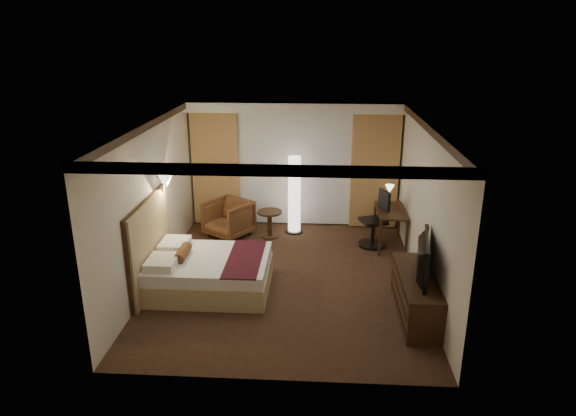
# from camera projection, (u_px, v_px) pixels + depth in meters

# --- Properties ---
(floor) EXTENTS (4.50, 5.50, 0.01)m
(floor) POSITION_uv_depth(u_px,v_px,m) (287.00, 278.00, 8.88)
(floor) COLOR #312113
(floor) RESTS_ON ground
(ceiling) EXTENTS (4.50, 5.50, 0.01)m
(ceiling) POSITION_uv_depth(u_px,v_px,m) (286.00, 123.00, 8.00)
(ceiling) COLOR white
(ceiling) RESTS_ON back_wall
(back_wall) EXTENTS (4.50, 0.02, 2.70)m
(back_wall) POSITION_uv_depth(u_px,v_px,m) (295.00, 164.00, 11.04)
(back_wall) COLOR beige
(back_wall) RESTS_ON floor
(left_wall) EXTENTS (0.02, 5.50, 2.70)m
(left_wall) POSITION_uv_depth(u_px,v_px,m) (152.00, 202.00, 8.57)
(left_wall) COLOR beige
(left_wall) RESTS_ON floor
(right_wall) EXTENTS (0.02, 5.50, 2.70)m
(right_wall) POSITION_uv_depth(u_px,v_px,m) (425.00, 207.00, 8.31)
(right_wall) COLOR beige
(right_wall) RESTS_ON floor
(crown_molding) EXTENTS (4.50, 5.50, 0.12)m
(crown_molding) POSITION_uv_depth(u_px,v_px,m) (286.00, 126.00, 8.02)
(crown_molding) COLOR black
(crown_molding) RESTS_ON ceiling
(soffit) EXTENTS (4.50, 0.50, 0.20)m
(soffit) POSITION_uv_depth(u_px,v_px,m) (294.00, 107.00, 10.40)
(soffit) COLOR white
(soffit) RESTS_ON ceiling
(curtain_sheer) EXTENTS (2.48, 0.04, 2.45)m
(curtain_sheer) POSITION_uv_depth(u_px,v_px,m) (295.00, 169.00, 10.99)
(curtain_sheer) COLOR silver
(curtain_sheer) RESTS_ON back_wall
(curtain_left_drape) EXTENTS (1.00, 0.14, 2.45)m
(curtain_left_drape) POSITION_uv_depth(u_px,v_px,m) (216.00, 169.00, 11.04)
(curtain_left_drape) COLOR tan
(curtain_left_drape) RESTS_ON back_wall
(curtain_right_drape) EXTENTS (1.00, 0.14, 2.45)m
(curtain_right_drape) POSITION_uv_depth(u_px,v_px,m) (375.00, 171.00, 10.84)
(curtain_right_drape) COLOR tan
(curtain_right_drape) RESTS_ON back_wall
(wall_sconce) EXTENTS (0.24, 0.24, 0.24)m
(wall_sconce) POSITION_uv_depth(u_px,v_px,m) (166.00, 181.00, 8.76)
(wall_sconce) COLOR white
(wall_sconce) RESTS_ON left_wall
(bed) EXTENTS (1.93, 1.51, 0.56)m
(bed) POSITION_uv_depth(u_px,v_px,m) (211.00, 273.00, 8.43)
(bed) COLOR white
(bed) RESTS_ON floor
(headboard) EXTENTS (0.12, 1.81, 1.50)m
(headboard) POSITION_uv_depth(u_px,v_px,m) (150.00, 245.00, 8.34)
(headboard) COLOR tan
(headboard) RESTS_ON floor
(armchair) EXTENTS (1.10, 1.08, 0.83)m
(armchair) POSITION_uv_depth(u_px,v_px,m) (228.00, 217.00, 10.60)
(armchair) COLOR #502918
(armchair) RESTS_ON floor
(side_table) EXTENTS (0.51, 0.51, 0.56)m
(side_table) POSITION_uv_depth(u_px,v_px,m) (270.00, 224.00, 10.59)
(side_table) COLOR black
(side_table) RESTS_ON floor
(floor_lamp) EXTENTS (0.35, 0.35, 1.66)m
(floor_lamp) POSITION_uv_depth(u_px,v_px,m) (294.00, 195.00, 10.66)
(floor_lamp) COLOR white
(floor_lamp) RESTS_ON floor
(desk) EXTENTS (0.55, 1.11, 0.75)m
(desk) POSITION_uv_depth(u_px,v_px,m) (390.00, 228.00, 10.14)
(desk) COLOR black
(desk) RESTS_ON floor
(desk_lamp) EXTENTS (0.18, 0.18, 0.34)m
(desk_lamp) POSITION_uv_depth(u_px,v_px,m) (389.00, 195.00, 10.35)
(desk_lamp) COLOR #FFD899
(desk_lamp) RESTS_ON desk
(office_chair) EXTENTS (0.70, 0.70, 1.13)m
(office_chair) POSITION_uv_depth(u_px,v_px,m) (373.00, 219.00, 10.05)
(office_chair) COLOR black
(office_chair) RESTS_ON floor
(dresser) EXTENTS (0.50, 1.68, 0.65)m
(dresser) POSITION_uv_depth(u_px,v_px,m) (416.00, 296.00, 7.62)
(dresser) COLOR black
(dresser) RESTS_ON floor
(television) EXTENTS (0.85, 1.25, 0.15)m
(television) POSITION_uv_depth(u_px,v_px,m) (417.00, 255.00, 7.41)
(television) COLOR black
(television) RESTS_ON dresser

